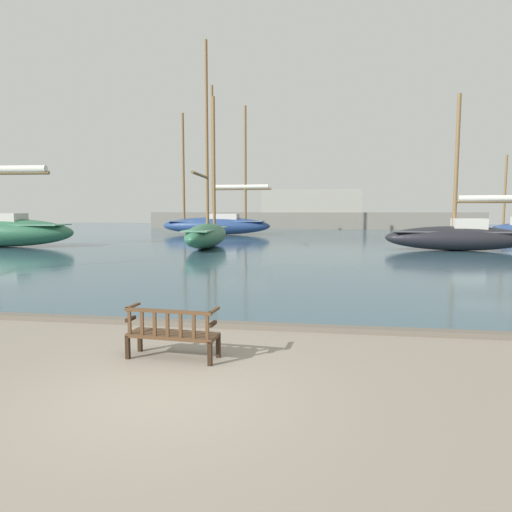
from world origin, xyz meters
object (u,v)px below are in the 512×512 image
Objects in this scene: sailboat_far_port at (207,233)px; park_bench at (172,333)px; sailboat_centre_channel at (458,236)px; sailboat_distant_harbor at (217,222)px.

park_bench is at bearing -76.54° from sailboat_far_port.
sailboat_centre_channel is (16.43, 0.02, -0.08)m from sailboat_far_port.
park_bench is at bearing -115.37° from sailboat_centre_channel.
sailboat_distant_harbor reaches higher than sailboat_far_port.
sailboat_far_port is (-5.51, 23.01, 0.63)m from park_bench.
sailboat_distant_harbor is (-3.45, 16.83, 0.32)m from sailboat_far_port.
sailboat_centre_channel is (19.88, -16.81, -0.40)m from sailboat_distant_harbor.
sailboat_far_port is at bearing -78.40° from sailboat_distant_harbor.
sailboat_far_port is at bearing 103.46° from park_bench.
park_bench is 40.85m from sailboat_distant_harbor.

